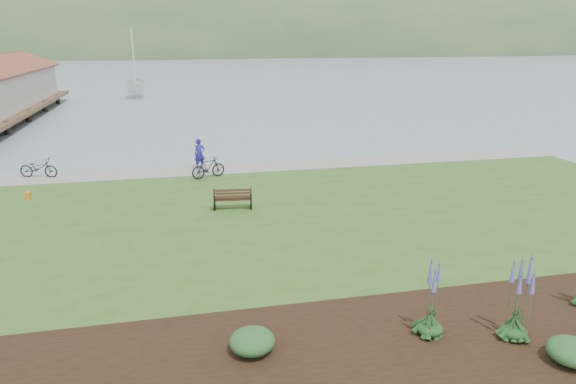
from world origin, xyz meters
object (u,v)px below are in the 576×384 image
Objects in this scene: bicycle_a at (38,168)px; sailboat at (137,97)px; park_bench at (233,198)px; person at (199,151)px.

bicycle_a is 0.07× the size of sailboat.
person is at bearing 104.54° from park_bench.
park_bench is at bearing -102.01° from person.
bicycle_a is at bearing -93.04° from sailboat.
park_bench is 11.08m from bicycle_a.
person is at bearing -75.54° from bicycle_a.
bicycle_a is at bearing 148.84° from park_bench.
sailboat reaches higher than bicycle_a.
park_bench is 0.06× the size of sailboat.
person is at bearing -81.01° from sailboat.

